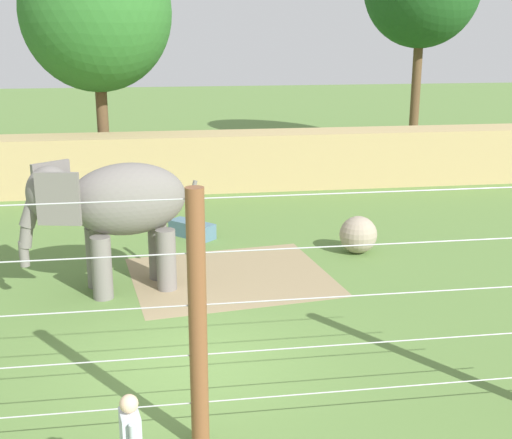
{
  "coord_description": "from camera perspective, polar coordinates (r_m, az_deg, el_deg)",
  "views": [
    {
      "loc": [
        -0.5,
        -10.99,
        5.74
      ],
      "look_at": [
        1.79,
        4.26,
        1.4
      ],
      "focal_mm": 47.79,
      "sensor_mm": 36.0,
      "label": 1
    }
  ],
  "objects": [
    {
      "name": "ground_plane",
      "position": [
        12.41,
        -5.38,
        -11.91
      ],
      "size": [
        120.0,
        120.0,
        0.0
      ],
      "primitive_type": "plane",
      "color": "#5B7F3D"
    },
    {
      "name": "tree_behind_wall",
      "position": [
        26.87,
        -13.24,
        16.52
      ],
      "size": [
        5.56,
        5.56,
        9.24
      ],
      "color": "brown",
      "rests_on": "ground"
    },
    {
      "name": "elephant",
      "position": [
        15.32,
        -11.78,
        1.1
      ],
      "size": [
        3.93,
        2.07,
        2.96
      ],
      "color": "slate",
      "rests_on": "ground"
    },
    {
      "name": "cable_fence",
      "position": [
        9.36,
        -4.81,
        -8.59
      ],
      "size": [
        11.91,
        0.25,
        3.78
      ],
      "color": "brown",
      "rests_on": "ground"
    },
    {
      "name": "feed_trough",
      "position": [
        19.47,
        -5.37,
        -0.83
      ],
      "size": [
        1.33,
        1.35,
        0.44
      ],
      "color": "slate",
      "rests_on": "ground"
    },
    {
      "name": "embankment_wall",
      "position": [
        25.09,
        -7.29,
        4.76
      ],
      "size": [
        36.0,
        1.8,
        2.06
      ],
      "primitive_type": "cube",
      "color": "tan",
      "rests_on": "ground"
    },
    {
      "name": "dirt_patch",
      "position": [
        16.4,
        -2.13,
        -4.77
      ],
      "size": [
        5.11,
        4.61,
        0.01
      ],
      "primitive_type": "cube",
      "rotation": [
        0.0,
        0.0,
        0.13
      ],
      "color": "#937F5B",
      "rests_on": "ground"
    },
    {
      "name": "enrichment_ball",
      "position": [
        18.14,
        8.56,
        -1.27
      ],
      "size": [
        0.99,
        0.99,
        0.99
      ],
      "primitive_type": "sphere",
      "color": "gray",
      "rests_on": "ground"
    }
  ]
}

